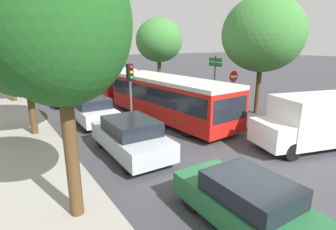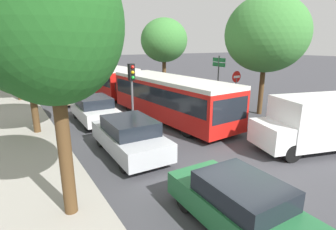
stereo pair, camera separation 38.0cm
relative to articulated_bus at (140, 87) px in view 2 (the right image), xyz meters
The scene contains 20 objects.
ground_plane 11.71m from the articulated_bus, 99.61° to the right, with size 200.00×200.00×0.00m, color #3D3D42.
kerb_strip_left 11.31m from the articulated_bus, 132.96° to the left, with size 3.20×49.35×0.14m, color #9E998E.
articulated_bus is the anchor object (origin of this frame).
city_bus_rear 28.16m from the articulated_bus, 97.93° to the left, with size 2.78×11.76×2.52m.
queued_car_green 13.34m from the articulated_bus, 105.96° to the right, with size 1.78×3.98×1.37m.
queued_car_silver 8.24m from the articulated_bus, 119.21° to the right, with size 2.01×4.48×1.54m.
queued_car_white 4.30m from the articulated_bus, 154.76° to the right, with size 1.97×4.38×1.51m.
queued_car_tan 5.95m from the articulated_bus, 132.80° to the left, with size 1.89×4.21×1.44m.
queued_car_black 11.00m from the articulated_bus, 111.84° to the left, with size 1.90×4.23×1.45m.
queued_car_blue 16.05m from the articulated_bus, 103.57° to the left, with size 1.82×4.06×1.39m.
white_van 11.33m from the articulated_bus, 74.79° to the right, with size 5.35×3.33×2.31m.
traffic_light 4.24m from the articulated_bus, 121.59° to the right, with size 0.34×0.37×3.40m.
no_entry_sign 6.59m from the articulated_bus, 51.46° to the right, with size 0.70×0.08×2.82m.
direction_sign_post 5.91m from the articulated_bus, 21.31° to the right, with size 0.18×1.40×3.60m.
tree_left_near 12.67m from the articulated_bus, 125.01° to the right, with size 3.20×3.20×6.70m.
tree_left_mid 7.92m from the articulated_bus, 160.56° to the right, with size 4.54×4.54×6.79m.
tree_left_far 10.15m from the articulated_bus, 135.66° to the left, with size 3.59×3.59×6.06m.
tree_left_distant 16.50m from the articulated_bus, 118.02° to the left, with size 4.92×4.92×7.76m.
tree_right_near 8.89m from the articulated_bus, 44.23° to the right, with size 5.00×5.00×7.30m.
tree_right_mid 9.50m from the articulated_bus, 47.43° to the left, with size 4.62×4.62×6.91m.
Camera 2 is at (-6.09, -5.08, 4.42)m, focal length 28.00 mm.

